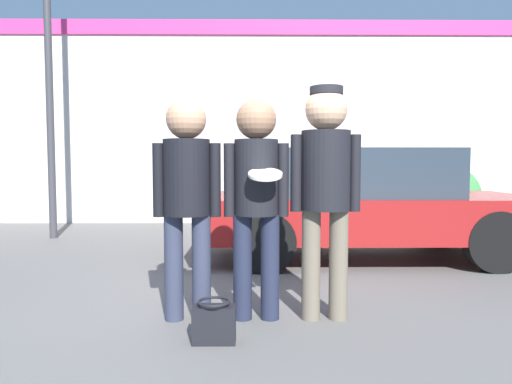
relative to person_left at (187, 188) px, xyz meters
The scene contains 8 objects.
ground_plane 1.14m from the person_left, 32.61° to the left, with size 56.00×56.00×0.00m, color #5B5956.
storefront_building 6.10m from the person_left, 86.57° to the left, with size 24.00×0.22×4.17m.
person_left is the anchor object (origin of this frame).
person_middle_with_frisbee 0.55m from the person_left, ahead, with size 0.51×0.54×1.75m.
person_right 1.10m from the person_left, ahead, with size 0.55×0.38×1.85m.
parked_car_near 3.11m from the person_left, 50.64° to the left, with size 4.27×1.87×1.43m.
shrub 6.78m from the person_left, 50.27° to the left, with size 1.21×1.21×1.21m.
handbag 1.06m from the person_left, 62.45° to the right, with size 0.30×0.23×0.30m.
Camera 1 is at (0.15, -3.82, 1.25)m, focal length 32.00 mm.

